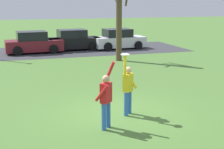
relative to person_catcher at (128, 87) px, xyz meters
name	(u,v)px	position (x,y,z in m)	size (l,w,h in m)	color
ground_plane	(118,113)	(-0.26, 0.29, -0.98)	(120.00, 120.00, 0.00)	#4C7533
person_catcher	(128,87)	(0.00, 0.00, 0.00)	(0.56, 0.56, 2.08)	#3366B7
person_defender	(106,97)	(-1.05, -0.97, 0.00)	(0.65, 0.65, 2.05)	#3366B7
frisbee_disc	(125,55)	(-0.17, -0.15, 1.11)	(0.27, 0.27, 0.02)	white
parked_car_maroon	(34,43)	(-1.95, 14.81, -0.25)	(4.19, 2.21, 1.59)	maroon
parked_car_black	(73,41)	(1.15, 15.45, -0.25)	(4.19, 2.21, 1.59)	black
parked_car_white	(119,40)	(4.75, 15.04, -0.25)	(4.19, 2.21, 1.59)	white
parking_strip	(79,50)	(1.48, 15.07, -0.98)	(16.75, 6.40, 0.01)	#38383D
bare_tree_tall	(119,11)	(3.05, 9.90, 2.14)	(1.38, 1.25, 6.02)	brown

